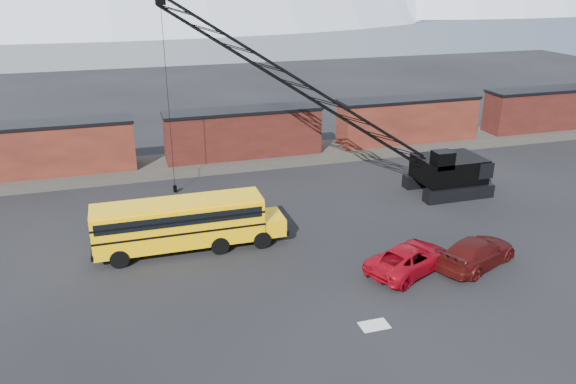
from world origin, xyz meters
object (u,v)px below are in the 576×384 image
Objects in this scene: crawler_crane at (303,88)px; maroon_suv at (477,252)px; red_pickup at (410,258)px; school_bus at (185,223)px.

maroon_suv is at bearing -66.34° from crawler_crane.
maroon_suv is (4.00, -0.53, 0.05)m from red_pickup.
school_bus is at bearing 42.55° from maroon_suv.
maroon_suv reaches higher than red_pickup.
school_bus reaches higher than red_pickup.
crawler_crane is at bearing -16.00° from red_pickup.
school_bus is 13.46m from crawler_crane.
crawler_crane reaches higher than maroon_suv.
maroon_suv is (15.71, -6.85, -0.96)m from school_bus.
crawler_crane reaches higher than school_bus.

